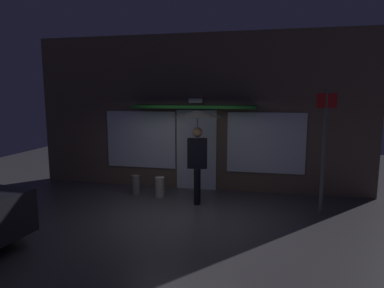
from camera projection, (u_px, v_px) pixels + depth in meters
The scene contains 6 objects.
ground_plane at pixel (177, 217), 7.02m from camera, with size 18.00×18.00×0.00m, color #423F44.
building_facade at pixel (198, 114), 8.98m from camera, with size 9.25×1.00×4.22m.
person_with_umbrella at pixel (197, 133), 7.67m from camera, with size 1.14×1.14×2.24m.
street_sign_post at pixel (324, 145), 6.94m from camera, with size 0.40×0.07×2.73m.
sidewalk_bollard at pixel (160, 187), 8.40m from camera, with size 0.24×0.24×0.51m, color #B2A899.
sidewalk_bollard_2 at pixel (136, 185), 8.59m from camera, with size 0.21×0.21×0.51m, color slate.
Camera 1 is at (1.71, -6.50, 2.58)m, focal length 30.54 mm.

